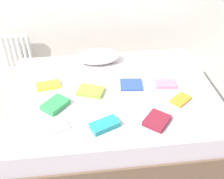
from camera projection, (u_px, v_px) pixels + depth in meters
The scene contains 13 objects.
ground_plane at pixel (113, 128), 2.95m from camera, with size 8.00×8.00×0.00m, color #9E998E.
bed at pixel (113, 111), 2.80m from camera, with size 2.00×1.50×0.50m.
radiator at pixel (17, 52), 3.60m from camera, with size 0.36×0.04×0.49m.
pillow at pixel (98, 56), 3.03m from camera, with size 0.48×0.27×0.14m, color white.
textbook_green at pixel (55, 105), 2.45m from camera, with size 0.22×0.16×0.05m, color green.
textbook_teal at pixel (105, 125), 2.24m from camera, with size 0.23×0.12×0.05m, color teal.
textbook_yellow at pixel (48, 85), 2.70m from camera, with size 0.23×0.13×0.03m, color yellow.
textbook_orange at pixel (181, 100), 2.53m from camera, with size 0.19×0.12×0.02m, color orange.
textbook_lime at pixel (91, 91), 2.62m from camera, with size 0.24×0.17×0.04m, color #8CC638.
textbook_white at pixel (58, 127), 2.24m from camera, with size 0.17×0.12×0.02m, color white.
textbook_maroon at pixel (157, 120), 2.29m from camera, with size 0.21×0.18×0.04m, color maroon.
textbook_blue at pixel (131, 85), 2.71m from camera, with size 0.21×0.19×0.02m, color #2847B7.
textbook_pink at pixel (165, 84), 2.72m from camera, with size 0.20×0.13×0.03m, color pink.
Camera 1 is at (-0.26, -2.10, 2.10)m, focal length 44.43 mm.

